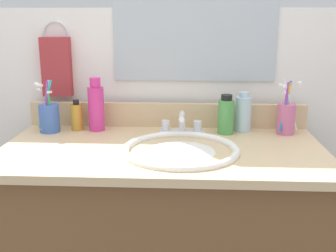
{
  "coord_description": "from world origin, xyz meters",
  "views": [
    {
      "loc": [
        0.09,
        -1.27,
        1.27
      ],
      "look_at": [
        0.02,
        0.0,
        0.94
      ],
      "focal_mm": 44.82,
      "sensor_mm": 36.0,
      "label": 1
    }
  ],
  "objects": [
    {
      "name": "sink_basin",
      "position": [
        0.06,
        -0.04,
        0.84
      ],
      "size": [
        0.37,
        0.37,
        0.11
      ],
      "color": "white",
      "rests_on": "countertop"
    },
    {
      "name": "bottle_soap_pink",
      "position": [
        -0.25,
        0.19,
        0.95
      ],
      "size": [
        0.06,
        0.06,
        0.19
      ],
      "color": "#D8338C",
      "rests_on": "countertop"
    },
    {
      "name": "back_wall",
      "position": [
        0.0,
        0.32,
        0.65
      ],
      "size": [
        2.13,
        0.04,
        1.3
      ],
      "primitive_type": "cube",
      "color": "white",
      "rests_on": "ground_plane"
    },
    {
      "name": "faucet",
      "position": [
        0.06,
        0.15,
        0.89
      ],
      "size": [
        0.16,
        0.1,
        0.08
      ],
      "color": "silver",
      "rests_on": "countertop"
    },
    {
      "name": "cup_pink",
      "position": [
        0.43,
        0.18,
        0.93
      ],
      "size": [
        0.08,
        0.07,
        0.2
      ],
      "color": "#D16693",
      "rests_on": "countertop"
    },
    {
      "name": "bottle_oil_amber",
      "position": [
        -0.33,
        0.19,
        0.92
      ],
      "size": [
        0.04,
        0.04,
        0.11
      ],
      "color": "gold",
      "rests_on": "countertop"
    },
    {
      "name": "backsplash",
      "position": [
        0.0,
        0.26,
        0.91
      ],
      "size": [
        1.03,
        0.02,
        0.09
      ],
      "primitive_type": "cube",
      "color": "#D1B284",
      "rests_on": "countertop"
    },
    {
      "name": "hand_towel",
      "position": [
        -0.42,
        0.28,
        1.09
      ],
      "size": [
        0.11,
        0.04,
        0.22
      ],
      "primitive_type": "cube",
      "color": "#A53338"
    },
    {
      "name": "bottle_gel_clear",
      "position": [
        0.28,
        0.21,
        0.93
      ],
      "size": [
        0.06,
        0.06,
        0.14
      ],
      "color": "silver",
      "rests_on": "countertop"
    },
    {
      "name": "mirror_panel",
      "position": [
        0.1,
        0.3,
        1.32
      ],
      "size": [
        0.6,
        0.01,
        0.56
      ],
      "primitive_type": "cube",
      "color": "#B2BCC6"
    },
    {
      "name": "bottle_toner_green",
      "position": [
        0.21,
        0.17,
        0.93
      ],
      "size": [
        0.06,
        0.06,
        0.14
      ],
      "color": "#4C9E4C",
      "rests_on": "countertop"
    },
    {
      "name": "towel_ring",
      "position": [
        -0.42,
        0.3,
        1.21
      ],
      "size": [
        0.1,
        0.01,
        0.1
      ],
      "primitive_type": "torus",
      "rotation": [
        1.57,
        0.0,
        0.0
      ],
      "color": "silver"
    },
    {
      "name": "cup_blue_plastic",
      "position": [
        -0.42,
        0.16,
        0.92
      ],
      "size": [
        0.08,
        0.07,
        0.19
      ],
      "color": "#3F66B7",
      "rests_on": "countertop"
    },
    {
      "name": "countertop",
      "position": [
        0.0,
        0.0,
        0.85
      ],
      "size": [
        1.03,
        0.54,
        0.03
      ],
      "primitive_type": "cube",
      "color": "#D1B284",
      "rests_on": "vanity_cabinet"
    }
  ]
}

